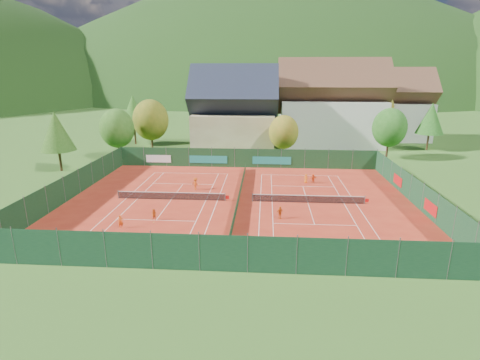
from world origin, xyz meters
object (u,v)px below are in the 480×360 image
hotel_block_b (390,109)px  player_right_far_b (313,179)px  hotel_block_a (331,109)px  player_left_far (195,184)px  player_left_near (121,222)px  player_left_mid (154,215)px  player_right_near (280,212)px  ball_hopper (360,244)px  chalet (234,115)px  player_right_far_a (306,179)px

hotel_block_b → player_right_far_b: bearing=-119.7°
hotel_block_a → player_left_far: hotel_block_a is taller
player_left_near → player_left_far: (4.95, 12.66, 0.12)m
player_left_mid → player_right_near: (12.80, 1.28, 0.08)m
hotel_block_b → player_left_far: size_ratio=10.91×
player_right_far_b → ball_hopper: bearing=74.0°
hotel_block_b → player_left_mid: (-38.20, -50.35, -6.03)m
chalet → ball_hopper: size_ratio=20.25×
player_left_near → hotel_block_b: bearing=16.5°
player_right_far_b → chalet: bearing=-81.0°
ball_hopper → player_left_mid: 20.02m
ball_hopper → player_left_far: bearing=137.3°
hotel_block_a → player_right_near: 43.14m
chalet → hotel_block_b: bearing=23.0°
ball_hopper → player_left_far: (-16.98, 15.67, 0.24)m
player_right_near → player_left_mid: bearing=152.4°
player_left_far → hotel_block_b: bearing=-105.6°
player_right_far_b → player_left_mid: bearing=18.4°
chalet → hotel_block_a: size_ratio=0.75×
hotel_block_a → player_left_near: 52.45m
hotel_block_b → ball_hopper: hotel_block_b is taller
player_left_mid → player_right_far_b: player_right_far_b is taller
hotel_block_a → player_left_mid: hotel_block_a is taller
hotel_block_a → hotel_block_b: 16.14m
ball_hopper → player_right_far_a: bearing=97.5°
hotel_block_a → player_left_near: size_ratio=16.01×
player_left_near → player_right_far_b: player_left_near is taller
hotel_block_a → player_right_near: hotel_block_a is taller
player_left_mid → hotel_block_a: bearing=77.6°
player_right_near → player_right_far_b: (4.90, 13.12, -0.04)m
player_left_far → player_left_near: bearing=95.0°
chalet → player_right_far_b: chalet is taller
hotel_block_a → player_right_far_a: bearing=-104.9°
ball_hopper → player_left_mid: player_left_mid is taller
hotel_block_a → player_right_near: size_ratio=15.94×
player_left_mid → player_right_far_a: bearing=58.0°
player_left_far → player_right_far_a: player_left_far is taller
player_left_near → player_right_near: bearing=-22.9°
player_right_near → player_left_near: bearing=159.5°
chalet → player_left_near: chalet is taller
player_right_far_a → player_left_far: bearing=28.5°
player_left_near → player_left_mid: player_left_near is taller
ball_hopper → player_right_near: size_ratio=0.59×
ball_hopper → hotel_block_a: bearing=84.1°
hotel_block_a → player_right_near: (-11.39, -41.07, -6.71)m
player_right_far_b → player_right_near: bearing=48.8°
player_left_near → player_right_far_a: size_ratio=1.07×
player_left_far → player_right_near: size_ratio=1.17×
player_left_mid → player_right_far_a: player_right_far_a is taller
hotel_block_b → player_left_far: bearing=-131.9°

